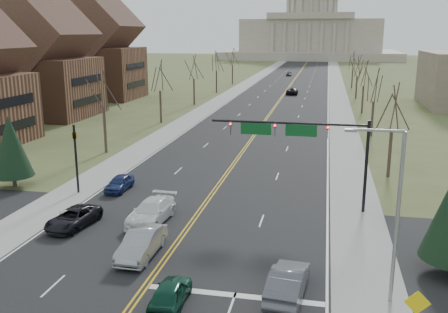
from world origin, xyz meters
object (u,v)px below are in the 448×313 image
at_px(car_nb_outer_lead, 288,281).
at_px(car_far_sb, 289,74).
at_px(car_sb_inner_second, 151,212).
at_px(signal_mast, 300,137).
at_px(warn_sign, 417,309).
at_px(car_far_nb, 292,91).
at_px(car_sb_outer_second, 119,183).
at_px(street_light, 393,206).
at_px(car_nb_inner_lead, 170,293).
at_px(car_sb_inner_lead, 142,243).
at_px(signal_left, 76,151).
at_px(car_sb_outer_lead, 73,218).

xyz_separation_m(car_nb_outer_lead, car_far_sb, (-10.29, 137.93, -0.15)).
height_order(car_sb_inner_second, car_far_sb, car_sb_inner_second).
distance_m(signal_mast, warn_sign, 18.91).
bearing_deg(car_nb_outer_lead, car_far_nb, -80.55).
relative_size(car_sb_inner_second, car_far_sb, 1.41).
height_order(car_sb_outer_second, car_far_nb, car_far_nb).
bearing_deg(car_nb_outer_lead, signal_mast, -83.16).
height_order(street_light, car_nb_inner_lead, street_light).
bearing_deg(car_sb_inner_lead, signal_mast, 50.95).
relative_size(signal_left, street_light, 0.66).
relative_size(car_nb_outer_lead, car_sb_outer_second, 1.27).
relative_size(car_nb_inner_lead, car_nb_outer_lead, 0.80).
height_order(car_nb_outer_lead, car_far_nb, car_nb_outer_lead).
xyz_separation_m(street_light, car_sb_outer_lead, (-20.80, 6.19, -4.55)).
distance_m(street_light, car_sb_inner_lead, 15.18).
relative_size(signal_left, car_nb_inner_lead, 1.51).
distance_m(signal_mast, car_far_nb, 75.58).
bearing_deg(car_far_nb, car_nb_inner_lead, 89.30).
bearing_deg(car_sb_inner_second, car_nb_inner_lead, -61.75).
bearing_deg(car_sb_inner_second, car_sb_inner_lead, -72.38).
relative_size(signal_mast, car_sb_inner_lead, 2.40).
height_order(signal_mast, car_nb_inner_lead, signal_mast).
relative_size(car_nb_inner_lead, car_far_sb, 1.01).
bearing_deg(car_sb_inner_second, car_sb_outer_lead, -155.35).
relative_size(signal_left, car_far_sb, 1.52).
xyz_separation_m(signal_mast, car_nb_inner_lead, (-5.50, -16.12, -5.07)).
xyz_separation_m(car_sb_outer_second, car_far_nb, (10.03, 73.87, 0.10)).
distance_m(signal_left, car_sb_inner_second, 10.55).
height_order(signal_mast, car_sb_outer_lead, signal_mast).
bearing_deg(car_sb_outer_second, signal_mast, -4.31).
distance_m(warn_sign, car_sb_inner_lead, 16.49).
xyz_separation_m(warn_sign, car_far_sb, (-16.06, 141.48, -1.33)).
bearing_deg(car_sb_outer_second, signal_left, -157.45).
xyz_separation_m(car_nb_inner_lead, car_sb_inner_second, (-4.83, 10.75, 0.13)).
xyz_separation_m(signal_left, car_nb_inner_lead, (13.44, -16.12, -3.02)).
relative_size(warn_sign, car_nb_inner_lead, 0.72).
bearing_deg(car_sb_outer_second, car_sb_inner_lead, -60.84).
xyz_separation_m(car_nb_outer_lead, car_sb_inner_lead, (-9.29, 3.08, 0.01)).
xyz_separation_m(signal_left, car_sb_inner_lead, (9.94, -10.89, -2.87)).
bearing_deg(car_far_nb, car_sb_outer_second, 81.48).
bearing_deg(car_nb_inner_lead, car_far_nb, -91.69).
bearing_deg(car_sb_outer_lead, street_light, -8.91).
xyz_separation_m(car_nb_inner_lead, car_sb_inner_lead, (-3.50, 5.23, 0.15)).
xyz_separation_m(signal_mast, street_light, (5.29, -13.50, -0.54)).
relative_size(car_nb_outer_lead, car_far_nb, 0.91).
height_order(car_nb_inner_lead, car_sb_inner_second, car_sb_inner_second).
bearing_deg(warn_sign, car_nb_outer_lead, 148.38).
bearing_deg(signal_left, car_far_sb, 85.87).
bearing_deg(car_far_sb, signal_mast, -85.75).
bearing_deg(car_sb_outer_lead, car_far_sb, 95.26).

